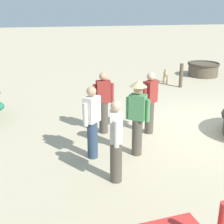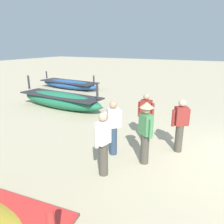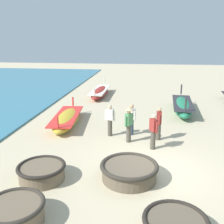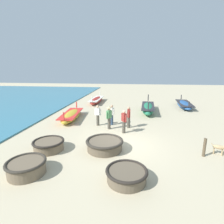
{
  "view_description": "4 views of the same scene",
  "coord_description": "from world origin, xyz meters",
  "px_view_note": "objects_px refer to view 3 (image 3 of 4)",
  "views": [
    {
      "loc": [
        -6.96,
        4.45,
        3.13
      ],
      "look_at": [
        -1.17,
        3.14,
        1.06
      ],
      "focal_mm": 50.0,
      "sensor_mm": 36.0,
      "label": 1
    },
    {
      "loc": [
        -6.03,
        0.96,
        3.02
      ],
      "look_at": [
        -0.64,
        3.74,
        1.13
      ],
      "focal_mm": 35.0,
      "sensor_mm": 36.0,
      "label": 2
    },
    {
      "loc": [
        -0.39,
        -8.76,
        4.66
      ],
      "look_at": [
        -1.97,
        3.62,
        1.11
      ],
      "focal_mm": 42.0,
      "sensor_mm": 36.0,
      "label": 3
    },
    {
      "loc": [
        0.64,
        -9.2,
        4.22
      ],
      "look_at": [
        -0.92,
        3.11,
        1.12
      ],
      "focal_mm": 28.0,
      "sensor_mm": 36.0,
      "label": 4
    }
  ],
  "objects_px": {
    "fisherman_standing_right": "(132,119)",
    "fisherman_standing_left": "(129,122)",
    "coracle_front_left": "(42,172)",
    "long_boat_ochre_hull": "(182,106)",
    "long_boat_red_hull": "(67,119)",
    "fisherman_by_coracle": "(153,131)",
    "coracle_beside_post": "(15,212)",
    "fisherman_with_hat": "(110,119)",
    "fisherman_hauling": "(159,123)",
    "long_boat_blue_hull": "(100,92)",
    "coracle_nearest": "(129,171)"
  },
  "relations": [
    {
      "from": "coracle_beside_post",
      "to": "coracle_nearest",
      "type": "relative_size",
      "value": 0.8
    },
    {
      "from": "coracle_front_left",
      "to": "fisherman_standing_left",
      "type": "xyz_separation_m",
      "value": [
        2.7,
        3.73,
        0.66
      ]
    },
    {
      "from": "fisherman_with_hat",
      "to": "fisherman_standing_left",
      "type": "distance_m",
      "value": 1.19
    },
    {
      "from": "coracle_front_left",
      "to": "fisherman_standing_right",
      "type": "relative_size",
      "value": 1.05
    },
    {
      "from": "fisherman_with_hat",
      "to": "coracle_front_left",
      "type": "bearing_deg",
      "value": -111.43
    },
    {
      "from": "coracle_nearest",
      "to": "fisherman_standing_left",
      "type": "xyz_separation_m",
      "value": [
        -0.24,
        3.31,
        0.64
      ]
    },
    {
      "from": "long_boat_ochre_hull",
      "to": "fisherman_by_coracle",
      "type": "relative_size",
      "value": 3.12
    },
    {
      "from": "coracle_front_left",
      "to": "long_boat_ochre_hull",
      "type": "height_order",
      "value": "long_boat_ochre_hull"
    },
    {
      "from": "fisherman_hauling",
      "to": "fisherman_standing_right",
      "type": "xyz_separation_m",
      "value": [
        -1.3,
        0.5,
        0.0
      ]
    },
    {
      "from": "fisherman_standing_right",
      "to": "fisherman_by_coracle",
      "type": "distance_m",
      "value": 1.92
    },
    {
      "from": "coracle_front_left",
      "to": "long_boat_blue_hull",
      "type": "relative_size",
      "value": 0.33
    },
    {
      "from": "long_boat_ochre_hull",
      "to": "fisherman_standing_left",
      "type": "height_order",
      "value": "fisherman_standing_left"
    },
    {
      "from": "coracle_beside_post",
      "to": "fisherman_standing_left",
      "type": "distance_m",
      "value": 6.46
    },
    {
      "from": "coracle_beside_post",
      "to": "fisherman_with_hat",
      "type": "height_order",
      "value": "fisherman_with_hat"
    },
    {
      "from": "fisherman_hauling",
      "to": "fisherman_by_coracle",
      "type": "distance_m",
      "value": 1.16
    },
    {
      "from": "fisherman_hauling",
      "to": "fisherman_with_hat",
      "type": "distance_m",
      "value": 2.34
    },
    {
      "from": "coracle_nearest",
      "to": "fisherman_by_coracle",
      "type": "height_order",
      "value": "fisherman_by_coracle"
    },
    {
      "from": "coracle_front_left",
      "to": "long_boat_red_hull",
      "type": "xyz_separation_m",
      "value": [
        -0.88,
        5.84,
        0.02
      ]
    },
    {
      "from": "long_boat_red_hull",
      "to": "fisherman_standing_right",
      "type": "distance_m",
      "value": 3.86
    },
    {
      "from": "coracle_front_left",
      "to": "long_boat_red_hull",
      "type": "height_order",
      "value": "long_boat_red_hull"
    },
    {
      "from": "long_boat_ochre_hull",
      "to": "fisherman_by_coracle",
      "type": "bearing_deg",
      "value": -108.37
    },
    {
      "from": "coracle_beside_post",
      "to": "long_boat_red_hull",
      "type": "xyz_separation_m",
      "value": [
        -1.02,
        8.02,
        -0.01
      ]
    },
    {
      "from": "long_boat_red_hull",
      "to": "coracle_front_left",
      "type": "bearing_deg",
      "value": -81.42
    },
    {
      "from": "long_boat_blue_hull",
      "to": "long_boat_ochre_hull",
      "type": "distance_m",
      "value": 7.42
    },
    {
      "from": "coracle_nearest",
      "to": "coracle_beside_post",
      "type": "bearing_deg",
      "value": -137.2
    },
    {
      "from": "long_boat_blue_hull",
      "to": "fisherman_standing_left",
      "type": "distance_m",
      "value": 10.1
    },
    {
      "from": "coracle_nearest",
      "to": "fisherman_standing_right",
      "type": "bearing_deg",
      "value": 92.21
    },
    {
      "from": "coracle_front_left",
      "to": "long_boat_ochre_hull",
      "type": "distance_m",
      "value": 10.83
    },
    {
      "from": "fisherman_standing_right",
      "to": "coracle_front_left",
      "type": "bearing_deg",
      "value": -120.57
    },
    {
      "from": "fisherman_standing_left",
      "to": "fisherman_hauling",
      "type": "bearing_deg",
      "value": 18.66
    },
    {
      "from": "fisherman_standing_right",
      "to": "long_boat_blue_hull",
      "type": "bearing_deg",
      "value": 109.53
    },
    {
      "from": "coracle_beside_post",
      "to": "fisherman_standing_left",
      "type": "xyz_separation_m",
      "value": [
        2.56,
        5.9,
        0.63
      ]
    },
    {
      "from": "coracle_nearest",
      "to": "long_boat_red_hull",
      "type": "bearing_deg",
      "value": 125.09
    },
    {
      "from": "coracle_front_left",
      "to": "fisherman_standing_right",
      "type": "distance_m",
      "value": 5.47
    },
    {
      "from": "fisherman_by_coracle",
      "to": "fisherman_hauling",
      "type": "bearing_deg",
      "value": 76.08
    },
    {
      "from": "fisherman_by_coracle",
      "to": "long_boat_ochre_hull",
      "type": "bearing_deg",
      "value": 71.63
    },
    {
      "from": "coracle_beside_post",
      "to": "long_boat_ochre_hull",
      "type": "bearing_deg",
      "value": 63.39
    },
    {
      "from": "coracle_nearest",
      "to": "long_boat_blue_hull",
      "type": "bearing_deg",
      "value": 104.05
    },
    {
      "from": "fisherman_with_hat",
      "to": "long_boat_blue_hull",
      "type": "bearing_deg",
      "value": 102.87
    },
    {
      "from": "fisherman_hauling",
      "to": "fisherman_standing_right",
      "type": "bearing_deg",
      "value": 159.0
    },
    {
      "from": "coracle_nearest",
      "to": "coracle_front_left",
      "type": "bearing_deg",
      "value": -171.97
    },
    {
      "from": "coracle_front_left",
      "to": "long_boat_blue_hull",
      "type": "xyz_separation_m",
      "value": [
        -0.31,
        13.35,
        0.03
      ]
    },
    {
      "from": "long_boat_blue_hull",
      "to": "fisherman_standing_right",
      "type": "xyz_separation_m",
      "value": [
        3.07,
        -8.67,
        0.5
      ]
    },
    {
      "from": "fisherman_with_hat",
      "to": "fisherman_standing_left",
      "type": "relative_size",
      "value": 0.94
    },
    {
      "from": "long_boat_ochre_hull",
      "to": "fisherman_standing_right",
      "type": "relative_size",
      "value": 3.12
    },
    {
      "from": "fisherman_hauling",
      "to": "fisherman_standing_right",
      "type": "distance_m",
      "value": 1.39
    },
    {
      "from": "fisherman_standing_right",
      "to": "fisherman_standing_left",
      "type": "relative_size",
      "value": 0.94
    },
    {
      "from": "fisherman_standing_left",
      "to": "long_boat_red_hull",
      "type": "bearing_deg",
      "value": 149.4
    },
    {
      "from": "long_boat_red_hull",
      "to": "fisherman_with_hat",
      "type": "height_order",
      "value": "fisherman_with_hat"
    },
    {
      "from": "coracle_beside_post",
      "to": "fisherman_standing_right",
      "type": "relative_size",
      "value": 1.02
    }
  ]
}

